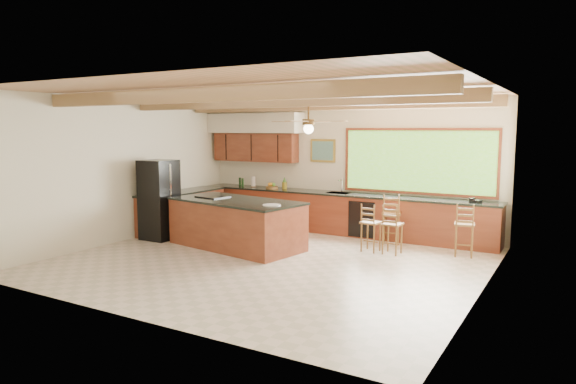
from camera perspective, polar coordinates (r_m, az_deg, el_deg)
The scene contains 9 objects.
ground at distance 9.30m, azimuth -1.98°, elevation -7.67°, with size 7.20×7.20×0.00m, color beige.
room_shell at distance 9.64m, azimuth -0.83°, elevation 6.16°, with size 7.27×6.54×3.02m.
counter_run at distance 11.74m, azimuth 1.15°, elevation -2.26°, with size 7.12×3.10×1.22m.
island at distance 10.33m, azimuth -5.77°, elevation -3.49°, with size 2.92×1.74×0.98m.
refrigerator at distance 11.31m, azimuth -14.11°, elevation -0.84°, with size 0.67×0.64×1.70m.
bar_stool_a at distance 9.98m, azimuth 9.10°, elevation -3.47°, with size 0.36×0.36×0.94m.
bar_stool_b at distance 9.84m, azimuth 11.44°, elevation -3.64°, with size 0.36×0.36×0.95m.
bar_stool_c at distance 10.71m, azimuth 11.33°, elevation -2.45°, with size 0.46×0.46×1.05m.
bar_stool_d at distance 10.02m, azimuth 18.97°, elevation -3.52°, with size 0.42×0.42×1.00m.
Camera 1 is at (4.78, -7.62, 2.36)m, focal length 32.00 mm.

